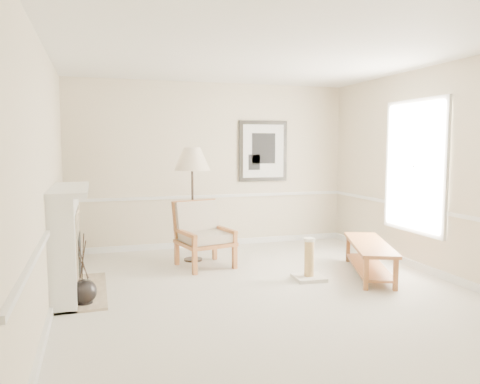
{
  "coord_description": "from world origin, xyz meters",
  "views": [
    {
      "loc": [
        -1.99,
        -5.33,
        1.81
      ],
      "look_at": [
        -0.12,
        0.7,
        1.17
      ],
      "focal_mm": 35.0,
      "sensor_mm": 36.0,
      "label": 1
    }
  ],
  "objects_px": {
    "floor_vase": "(84,292)",
    "bench": "(369,253)",
    "scratching_post": "(309,267)",
    "floor_lamp": "(192,162)",
    "armchair": "(202,231)"
  },
  "relations": [
    {
      "from": "armchair",
      "to": "floor_lamp",
      "type": "xyz_separation_m",
      "value": [
        -0.07,
        0.32,
        1.02
      ]
    },
    {
      "from": "armchair",
      "to": "scratching_post",
      "type": "height_order",
      "value": "armchair"
    },
    {
      "from": "bench",
      "to": "scratching_post",
      "type": "height_order",
      "value": "scratching_post"
    },
    {
      "from": "armchair",
      "to": "bench",
      "type": "height_order",
      "value": "armchair"
    },
    {
      "from": "floor_vase",
      "to": "armchair",
      "type": "xyz_separation_m",
      "value": [
        1.67,
        1.37,
        0.37
      ]
    },
    {
      "from": "floor_vase",
      "to": "bench",
      "type": "bearing_deg",
      "value": 2.45
    },
    {
      "from": "armchair",
      "to": "scratching_post",
      "type": "relative_size",
      "value": 1.71
    },
    {
      "from": "bench",
      "to": "scratching_post",
      "type": "distance_m",
      "value": 0.92
    },
    {
      "from": "floor_vase",
      "to": "floor_lamp",
      "type": "bearing_deg",
      "value": 46.6
    },
    {
      "from": "scratching_post",
      "to": "bench",
      "type": "bearing_deg",
      "value": -1.56
    },
    {
      "from": "armchair",
      "to": "floor_vase",
      "type": "bearing_deg",
      "value": -153.7
    },
    {
      "from": "floor_lamp",
      "to": "armchair",
      "type": "bearing_deg",
      "value": -77.07
    },
    {
      "from": "bench",
      "to": "armchair",
      "type": "bearing_deg",
      "value": 150.4
    },
    {
      "from": "floor_vase",
      "to": "scratching_post",
      "type": "distance_m",
      "value": 2.88
    },
    {
      "from": "floor_vase",
      "to": "floor_lamp",
      "type": "xyz_separation_m",
      "value": [
        1.59,
        1.68,
        1.39
      ]
    }
  ]
}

